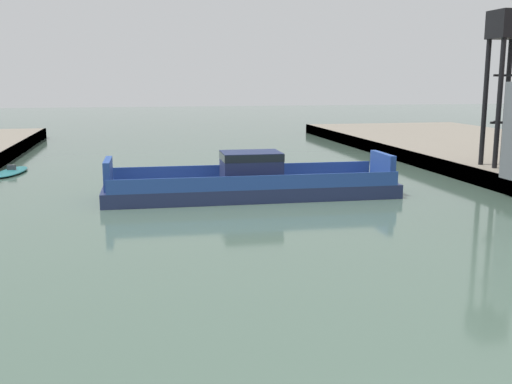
{
  "coord_description": "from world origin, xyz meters",
  "views": [
    {
      "loc": [
        -7.68,
        -12.45,
        9.35
      ],
      "look_at": [
        0.0,
        25.69,
        2.0
      ],
      "focal_mm": 41.93,
      "sensor_mm": 36.0,
      "label": 1
    }
  ],
  "objects": [
    {
      "name": "chain_ferry",
      "position": [
        1.32,
        34.26,
        1.1
      ],
      "size": [
        23.51,
        6.7,
        3.65
      ],
      "color": "navy",
      "rests_on": "ground"
    },
    {
      "name": "crane_tower",
      "position": [
        24.96,
        36.54,
        11.97
      ],
      "size": [
        2.88,
        2.88,
        13.84
      ],
      "color": "black",
      "rests_on": "quay_right"
    },
    {
      "name": "moored_boat_near_left",
      "position": [
        -20.12,
        50.89,
        0.2
      ],
      "size": [
        3.16,
        7.45,
        0.87
      ],
      "color": "#237075",
      "rests_on": "ground"
    }
  ]
}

